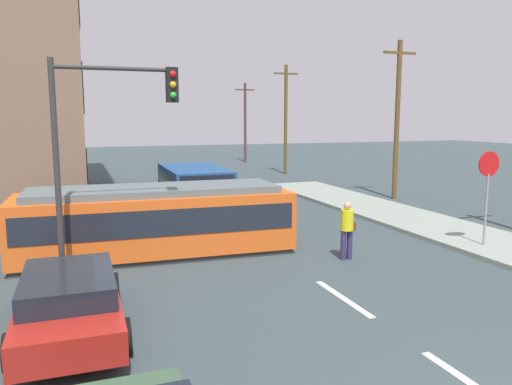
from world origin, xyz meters
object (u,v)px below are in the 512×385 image
at_px(traffic_light_mast, 105,129).
at_px(utility_pole_distant, 245,121).
at_px(utility_pole_far, 286,118).
at_px(city_bus, 194,185).
at_px(streetcar_tram, 156,220).
at_px(parked_sedan_mid, 70,300).
at_px(stop_sign, 488,179).
at_px(utility_pole_mid, 397,117).
at_px(pedestrian_crossing, 347,227).
at_px(parked_sedan_far, 82,214).

bearing_deg(traffic_light_mast, utility_pole_distant, 65.74).
bearing_deg(utility_pole_far, city_bus, -129.71).
xyz_separation_m(streetcar_tram, traffic_light_mast, (-1.44, -2.18, 2.70)).
distance_m(city_bus, parked_sedan_mid, 13.34).
relative_size(stop_sign, utility_pole_far, 0.37).
xyz_separation_m(streetcar_tram, utility_pole_distant, (12.60, 28.99, 2.70)).
bearing_deg(utility_pole_distant, parked_sedan_mid, -113.83).
bearing_deg(parked_sedan_mid, utility_pole_far, 58.27).
bearing_deg(utility_pole_mid, utility_pole_distant, 90.58).
distance_m(streetcar_tram, pedestrian_crossing, 5.57).
bearing_deg(utility_pole_distant, city_bus, -114.28).
bearing_deg(traffic_light_mast, parked_sedan_mid, -108.84).
height_order(city_bus, utility_pole_far, utility_pole_far).
height_order(parked_sedan_far, utility_pole_distant, utility_pole_distant).
distance_m(traffic_light_mast, utility_pole_mid, 16.63).
distance_m(traffic_light_mast, utility_pole_far, 24.74).
bearing_deg(utility_pole_mid, parked_sedan_far, -170.88).
xyz_separation_m(city_bus, utility_pole_far, (9.28, 11.17, 3.00)).
distance_m(parked_sedan_mid, utility_pole_mid, 19.24).
relative_size(pedestrian_crossing, parked_sedan_far, 0.40).
distance_m(streetcar_tram, utility_pole_distant, 31.72).
xyz_separation_m(streetcar_tram, pedestrian_crossing, (5.02, -2.41, -0.10)).
height_order(utility_pole_mid, utility_pole_far, utility_pole_mid).
xyz_separation_m(parked_sedan_mid, traffic_light_mast, (0.94, 2.74, 3.12)).
bearing_deg(streetcar_tram, traffic_light_mast, -123.46).
height_order(city_bus, utility_pole_mid, utility_pole_mid).
relative_size(streetcar_tram, parked_sedan_mid, 1.79).
height_order(stop_sign, traffic_light_mast, traffic_light_mast).
bearing_deg(utility_pole_mid, streetcar_tram, -153.68).
height_order(streetcar_tram, utility_pole_mid, utility_pole_mid).
relative_size(city_bus, traffic_light_mast, 0.99).
relative_size(traffic_light_mast, utility_pole_mid, 0.69).
relative_size(stop_sign, traffic_light_mast, 0.54).
xyz_separation_m(city_bus, parked_sedan_far, (-4.85, -3.38, -0.42)).
height_order(stop_sign, utility_pole_far, utility_pole_far).
height_order(streetcar_tram, city_bus, streetcar_tram).
bearing_deg(streetcar_tram, parked_sedan_mid, -115.77).
bearing_deg(utility_pole_distant, traffic_light_mast, -114.26).
distance_m(utility_pole_mid, utility_pole_distant, 22.64).
bearing_deg(city_bus, utility_pole_mid, -5.68).
bearing_deg(parked_sedan_mid, traffic_light_mast, 71.16).
relative_size(utility_pole_mid, utility_pole_far, 1.00).
bearing_deg(pedestrian_crossing, streetcar_tram, 154.35).
xyz_separation_m(utility_pole_far, utility_pole_distant, (0.49, 10.48, -0.29)).
distance_m(pedestrian_crossing, utility_pole_mid, 12.14).
height_order(city_bus, parked_sedan_far, city_bus).
bearing_deg(utility_pole_far, pedestrian_crossing, -108.73).
bearing_deg(parked_sedan_far, utility_pole_mid, 9.12).
distance_m(city_bus, utility_pole_distant, 23.90).
bearing_deg(streetcar_tram, utility_pole_far, 56.80).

